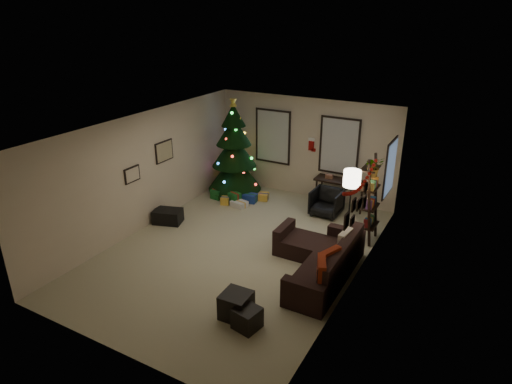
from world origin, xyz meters
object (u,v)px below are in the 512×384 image
desk_chair (327,202)px  sofa (322,261)px  christmas_tree (234,154)px  desk (341,183)px  bookshelf (371,201)px

desk_chair → sofa: bearing=-70.7°
christmas_tree → desk_chair: (2.75, -0.12, -0.80)m
christmas_tree → sofa: (3.61, -2.66, -0.87)m
desk → desk_chair: desk is taller
bookshelf → desk: bearing=128.4°
sofa → desk_chair: bearing=108.6°
sofa → bookshelf: (0.43, 1.75, 0.68)m
christmas_tree → sofa: christmas_tree is taller
desk_chair → bookshelf: bearing=-31.0°
christmas_tree → bookshelf: christmas_tree is taller
christmas_tree → bookshelf: size_ratio=1.40×
desk → bookshelf: 1.86m
sofa → desk: (-0.71, 3.18, 0.38)m
christmas_tree → sofa: bearing=-36.4°
desk → bookshelf: size_ratio=0.70×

